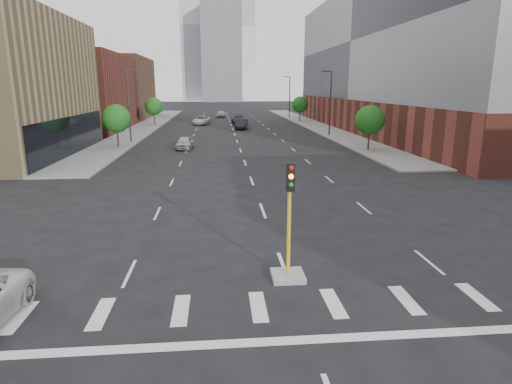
{
  "coord_description": "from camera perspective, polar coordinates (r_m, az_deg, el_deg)",
  "views": [
    {
      "loc": [
        -2.5,
        -5.57,
        6.99
      ],
      "look_at": [
        -0.89,
        12.44,
        2.5
      ],
      "focal_mm": 30.0,
      "sensor_mm": 36.0,
      "label": 1
    }
  ],
  "objects": [
    {
      "name": "sidewalk_left_far",
      "position": [
        80.84,
        -14.15,
        8.62
      ],
      "size": [
        5.0,
        92.0,
        0.15
      ],
      "primitive_type": "cube",
      "color": "gray",
      "rests_on": "ground"
    },
    {
      "name": "sidewalk_right_far",
      "position": [
        81.77,
        7.35,
        8.98
      ],
      "size": [
        5.0,
        92.0,
        0.15
      ],
      "primitive_type": "cube",
      "color": "gray",
      "rests_on": "ground"
    },
    {
      "name": "building_left_far_a",
      "position": [
        75.82,
        -24.94,
        11.94
      ],
      "size": [
        20.0,
        22.0,
        12.0
      ],
      "primitive_type": "cube",
      "color": "brown",
      "rests_on": "ground"
    },
    {
      "name": "building_left_far_b",
      "position": [
        100.72,
        -20.01,
        12.85
      ],
      "size": [
        20.0,
        24.0,
        13.0
      ],
      "primitive_type": "cube",
      "color": "brown",
      "rests_on": "ground"
    },
    {
      "name": "building_right_main",
      "position": [
        73.07,
        21.76,
        16.15
      ],
      "size": [
        24.0,
        70.0,
        22.0
      ],
      "color": "brown",
      "rests_on": "ground"
    },
    {
      "name": "tower_left",
      "position": [
        227.37,
        -6.92,
        20.93
      ],
      "size": [
        22.0,
        22.0,
        70.0
      ],
      "primitive_type": "cube",
      "color": "#B2B7BC",
      "rests_on": "ground"
    },
    {
      "name": "tower_right",
      "position": [
        267.91,
        -2.57,
        21.01
      ],
      "size": [
        20.0,
        20.0,
        80.0
      ],
      "primitive_type": "cube",
      "color": "#B2B7BC",
      "rests_on": "ground"
    },
    {
      "name": "tower_mid",
      "position": [
        206.13,
        -4.64,
        18.08
      ],
      "size": [
        18.0,
        18.0,
        44.0
      ],
      "primitive_type": "cube",
      "color": "slate",
      "rests_on": "ground"
    },
    {
      "name": "median_traffic_signal",
      "position": [
        15.93,
        4.34,
        -8.29
      ],
      "size": [
        1.2,
        1.2,
        4.4
      ],
      "color": "#999993",
      "rests_on": "ground"
    },
    {
      "name": "streetlight_right_a",
      "position": [
        62.66,
        9.81,
        11.94
      ],
      "size": [
        1.6,
        0.22,
        9.07
      ],
      "color": "#2D2D30",
      "rests_on": "ground"
    },
    {
      "name": "streetlight_right_b",
      "position": [
        96.91,
        4.44,
        12.74
      ],
      "size": [
        1.6,
        0.22,
        9.07
      ],
      "color": "#2D2D30",
      "rests_on": "ground"
    },
    {
      "name": "streetlight_left",
      "position": [
        56.67,
        -16.55,
        11.38
      ],
      "size": [
        1.6,
        0.22,
        9.07
      ],
      "color": "#2D2D30",
      "rests_on": "ground"
    },
    {
      "name": "tree_left_near",
      "position": [
        51.99,
        -18.13,
        9.3
      ],
      "size": [
        3.2,
        3.2,
        4.85
      ],
      "color": "#382619",
      "rests_on": "ground"
    },
    {
      "name": "tree_left_far",
      "position": [
        81.47,
        -13.48,
        11.04
      ],
      "size": [
        3.2,
        3.2,
        4.85
      ],
      "color": "#382619",
      "rests_on": "ground"
    },
    {
      "name": "tree_right_near",
      "position": [
        48.6,
        14.95,
        9.24
      ],
      "size": [
        3.2,
        3.2,
        4.85
      ],
      "color": "#382619",
      "rests_on": "ground"
    },
    {
      "name": "tree_right_far",
      "position": [
        87.22,
        5.91,
        11.51
      ],
      "size": [
        3.2,
        3.2,
        4.85
      ],
      "color": "#382619",
      "rests_on": "ground"
    },
    {
      "name": "car_near_left",
      "position": [
        49.57,
        -9.49,
        6.49
      ],
      "size": [
        2.01,
        4.34,
        1.44
      ],
      "primitive_type": "imported",
      "rotation": [
        0.0,
        0.0,
        -0.08
      ],
      "color": "#A5A5A9",
      "rests_on": "ground"
    },
    {
      "name": "car_mid_right",
      "position": [
        72.16,
        -1.94,
        9.06
      ],
      "size": [
        2.46,
        5.39,
        1.71
      ],
      "primitive_type": "imported",
      "rotation": [
        0.0,
        0.0,
        -0.13
      ],
      "color": "black",
      "rests_on": "ground"
    },
    {
      "name": "car_far_left",
      "position": [
        81.38,
        -7.29,
        9.47
      ],
      "size": [
        3.4,
        6.04,
        1.59
      ],
      "primitive_type": "imported",
      "rotation": [
        0.0,
        0.0,
        -0.14
      ],
      "color": "silver",
      "rests_on": "ground"
    },
    {
      "name": "car_deep_right",
      "position": [
        80.79,
        -2.3,
        9.57
      ],
      "size": [
        2.88,
        6.02,
        1.69
      ],
      "primitive_type": "imported",
      "rotation": [
        0.0,
        0.0,
        0.09
      ],
      "color": "black",
      "rests_on": "ground"
    },
    {
      "name": "car_distant",
      "position": [
        100.04,
        -4.67,
        10.33
      ],
      "size": [
        2.18,
        4.62,
        1.53
      ],
      "primitive_type": "imported",
      "rotation": [
        0.0,
        0.0,
        -0.08
      ],
      "color": "#AFAEB3",
      "rests_on": "ground"
    }
  ]
}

